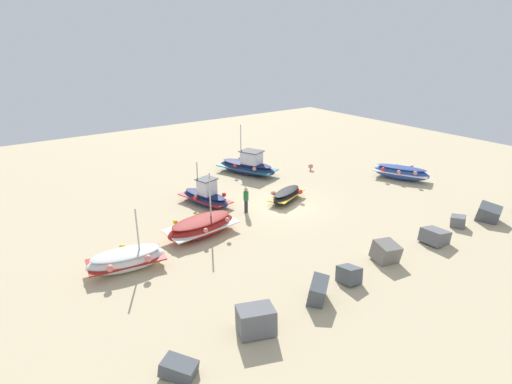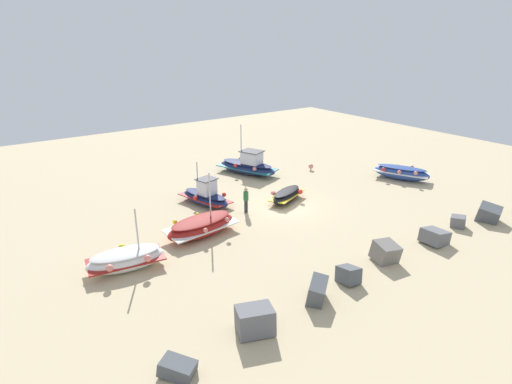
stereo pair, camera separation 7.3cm
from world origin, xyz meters
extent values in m
plane|color=#C6B289|center=(0.00, 0.00, 0.00)|extent=(57.52, 57.52, 0.00)
ellipsoid|color=#2D4C9E|center=(-10.75, 1.14, 0.51)|extent=(3.10, 4.47, 1.08)
cube|color=white|center=(-10.75, 1.14, 0.57)|extent=(3.05, 4.32, 0.14)
ellipsoid|color=navy|center=(-10.75, 1.14, 0.95)|extent=(2.70, 3.92, 0.21)
sphere|color=#EA7F75|center=(-10.46, 2.56, 0.93)|extent=(0.30, 0.30, 0.30)
sphere|color=#EA7F75|center=(-11.77, 1.33, 0.86)|extent=(0.30, 0.30, 0.30)
sphere|color=#EA7F75|center=(-9.97, 1.48, 0.82)|extent=(0.30, 0.30, 0.30)
sphere|color=yellow|center=(-11.28, 0.25, 0.78)|extent=(0.30, 0.30, 0.30)
sphere|color=red|center=(-9.49, 0.41, 0.86)|extent=(0.30, 0.30, 0.30)
ellipsoid|color=navy|center=(4.16, -3.26, 0.39)|extent=(2.46, 4.18, 0.85)
cube|color=maroon|center=(4.16, -3.26, 0.43)|extent=(2.44, 4.04, 0.15)
ellipsoid|color=#151E45|center=(4.16, -3.26, 0.71)|extent=(2.14, 3.67, 0.19)
cube|color=silver|center=(4.11, -3.05, 1.27)|extent=(1.22, 1.14, 1.00)
cube|color=#333338|center=(4.11, -3.05, 1.81)|extent=(1.42, 1.32, 0.06)
cylinder|color=#B7B7BC|center=(4.32, -3.89, 1.80)|extent=(0.08, 0.08, 2.05)
sphere|color=#EA7F75|center=(3.56, -4.36, 0.72)|extent=(0.29, 0.29, 0.29)
sphere|color=red|center=(4.99, -3.04, 0.71)|extent=(0.29, 0.29, 0.29)
sphere|color=red|center=(3.10, -2.59, 0.64)|extent=(0.29, 0.29, 0.29)
ellipsoid|color=navy|center=(-1.80, -7.03, 0.47)|extent=(3.54, 5.42, 0.96)
cube|color=#1E6670|center=(-1.80, -7.03, 0.52)|extent=(3.52, 5.25, 0.10)
ellipsoid|color=#151E45|center=(-1.80, -7.03, 0.87)|extent=(3.11, 4.77, 0.17)
cube|color=silver|center=(-1.97, -6.60, 1.43)|extent=(1.64, 1.78, 0.97)
cube|color=#333338|center=(-1.97, -6.60, 1.94)|extent=(1.90, 2.06, 0.06)
cylinder|color=#B7B7BC|center=(-1.59, -7.55, 2.46)|extent=(0.08, 0.08, 3.03)
sphere|color=orange|center=(-2.21, -8.65, 0.78)|extent=(0.29, 0.29, 0.29)
sphere|color=red|center=(-0.72, -7.08, 0.89)|extent=(0.29, 0.29, 0.29)
sphere|color=#EA7F75|center=(-2.88, -6.98, 0.88)|extent=(0.29, 0.29, 0.29)
sphere|color=#EA7F75|center=(-1.39, -5.41, 0.89)|extent=(0.29, 0.29, 0.29)
ellipsoid|color=maroon|center=(6.58, 0.67, 0.49)|extent=(4.41, 2.15, 1.10)
cube|color=white|center=(6.58, 0.67, 0.54)|extent=(4.24, 2.14, 0.20)
ellipsoid|color=maroon|center=(6.58, 0.67, 0.91)|extent=(3.88, 1.84, 0.26)
cylinder|color=#B7B7BC|center=(5.92, 0.60, 2.28)|extent=(0.08, 0.08, 2.58)
sphere|color=#EA7F75|center=(5.37, 1.48, 0.93)|extent=(0.26, 0.26, 0.26)
sphere|color=yellow|center=(6.30, -0.30, 0.83)|extent=(0.26, 0.26, 0.26)
sphere|color=#EA7F75|center=(6.85, 1.64, 0.75)|extent=(0.26, 0.26, 0.26)
sphere|color=yellow|center=(7.79, -0.14, 0.82)|extent=(0.26, 0.26, 0.26)
ellipsoid|color=black|center=(-0.59, -0.52, 0.39)|extent=(3.43, 2.39, 0.83)
cube|color=gold|center=(-0.59, -0.52, 0.43)|extent=(3.32, 2.35, 0.12)
ellipsoid|color=black|center=(-0.59, -0.52, 0.72)|extent=(3.01, 2.08, 0.17)
sphere|color=red|center=(-1.39, -0.06, 0.64)|extent=(0.33, 0.33, 0.33)
sphere|color=#EA7F75|center=(0.21, -0.98, 0.62)|extent=(0.33, 0.33, 0.33)
ellipsoid|color=white|center=(11.28, 1.80, 0.47)|extent=(3.89, 2.04, 1.04)
cube|color=maroon|center=(11.28, 1.80, 0.52)|extent=(3.74, 2.01, 0.18)
ellipsoid|color=beige|center=(11.28, 1.80, 0.86)|extent=(3.42, 1.75, 0.24)
cylinder|color=#B7B7BC|center=(10.63, 1.89, 1.99)|extent=(0.08, 0.08, 2.11)
sphere|color=#EA7F75|center=(10.55, 2.78, 0.79)|extent=(0.34, 0.34, 0.34)
sphere|color=yellow|center=(11.15, 0.95, 0.76)|extent=(0.34, 0.34, 0.34)
sphere|color=#EA7F75|center=(12.26, 2.52, 0.74)|extent=(0.34, 0.34, 0.34)
cylinder|color=#2D2D38|center=(2.68, -0.53, 0.42)|extent=(0.14, 0.14, 0.85)
cylinder|color=#2D2D38|center=(2.83, -0.47, 0.42)|extent=(0.14, 0.14, 0.85)
cylinder|color=#236B33|center=(2.76, -0.50, 1.15)|extent=(0.32, 0.32, 0.61)
sphere|color=tan|center=(2.76, -0.50, 1.57)|extent=(0.22, 0.22, 0.22)
cube|color=#4C5156|center=(-8.45, 9.08, 0.47)|extent=(1.54, 1.65, 1.29)
cube|color=slate|center=(-6.16, 8.47, 0.33)|extent=(1.00, 1.03, 0.74)
cube|color=slate|center=(-3.22, 8.83, 0.38)|extent=(1.32, 1.25, 0.97)
cube|color=slate|center=(0.53, 8.53, 0.48)|extent=(1.32, 1.42, 1.18)
cube|color=#4C5156|center=(3.43, 8.77, 0.37)|extent=(0.92, 1.07, 0.99)
cube|color=#4C5156|center=(5.63, 9.02, 0.48)|extent=(1.40, 1.46, 1.21)
cube|color=slate|center=(8.87, 9.07, 0.50)|extent=(1.70, 1.57, 1.09)
cube|color=#4C5156|center=(12.22, 9.35, 0.25)|extent=(1.36, 1.40, 0.70)
cylinder|color=#3F3F42|center=(-6.64, -4.70, 0.06)|extent=(0.08, 0.08, 0.12)
sphere|color=#EA7F75|center=(-6.64, -4.70, 0.33)|extent=(0.41, 0.41, 0.41)
camera|label=1|loc=(16.48, 19.66, 10.59)|focal=29.34mm
camera|label=2|loc=(16.42, 19.70, 10.59)|focal=29.34mm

